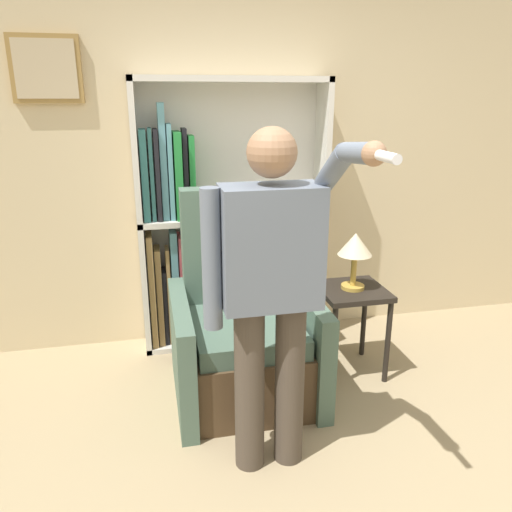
{
  "coord_description": "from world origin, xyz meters",
  "views": [
    {
      "loc": [
        -0.78,
        -1.67,
        1.84
      ],
      "look_at": [
        -0.25,
        0.76,
        1.03
      ],
      "focal_mm": 35.0,
      "sensor_mm": 36.0,
      "label": 1
    }
  ],
  "objects_px": {
    "person_standing": "(271,285)",
    "side_table": "(352,304)",
    "table_lamp": "(355,248)",
    "bookcase": "(208,227)",
    "armchair": "(243,334)"
  },
  "relations": [
    {
      "from": "person_standing",
      "to": "side_table",
      "type": "relative_size",
      "value": 2.79
    },
    {
      "from": "armchair",
      "to": "table_lamp",
      "type": "bearing_deg",
      "value": 3.88
    },
    {
      "from": "bookcase",
      "to": "side_table",
      "type": "bearing_deg",
      "value": -37.08
    },
    {
      "from": "bookcase",
      "to": "table_lamp",
      "type": "distance_m",
      "value": 1.1
    },
    {
      "from": "bookcase",
      "to": "person_standing",
      "type": "relative_size",
      "value": 1.14
    },
    {
      "from": "bookcase",
      "to": "armchair",
      "type": "bearing_deg",
      "value": -80.71
    },
    {
      "from": "table_lamp",
      "to": "bookcase",
      "type": "bearing_deg",
      "value": 142.92
    },
    {
      "from": "person_standing",
      "to": "table_lamp",
      "type": "bearing_deg",
      "value": 45.67
    },
    {
      "from": "side_table",
      "to": "table_lamp",
      "type": "xyz_separation_m",
      "value": [
        0.0,
        0.0,
        0.39
      ]
    },
    {
      "from": "person_standing",
      "to": "side_table",
      "type": "height_order",
      "value": "person_standing"
    },
    {
      "from": "armchair",
      "to": "person_standing",
      "type": "bearing_deg",
      "value": -89.97
    },
    {
      "from": "armchair",
      "to": "person_standing",
      "type": "relative_size",
      "value": 0.75
    },
    {
      "from": "bookcase",
      "to": "armchair",
      "type": "distance_m",
      "value": 0.9
    },
    {
      "from": "person_standing",
      "to": "side_table",
      "type": "xyz_separation_m",
      "value": [
        0.76,
        0.77,
        -0.49
      ]
    },
    {
      "from": "armchair",
      "to": "side_table",
      "type": "distance_m",
      "value": 0.77
    }
  ]
}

